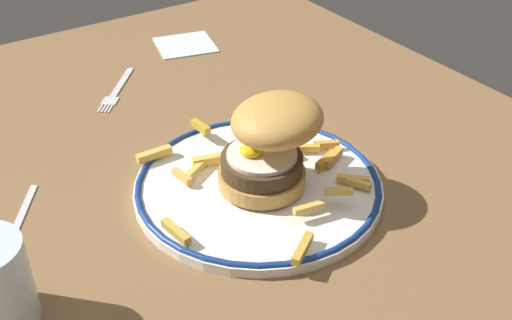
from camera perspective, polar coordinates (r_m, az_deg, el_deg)
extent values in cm
cube|color=brown|center=(75.88, 0.90, -4.63)|extent=(124.02, 89.09, 4.00)
cylinder|color=white|center=(75.22, 0.00, -2.52)|extent=(29.51, 29.51, 1.20)
torus|color=navy|center=(74.86, 0.00, -2.15)|extent=(29.11, 29.11, 0.80)
cylinder|color=#C38B43|center=(73.59, 0.29, -1.63)|extent=(10.24, 10.24, 1.80)
cylinder|color=#432E1C|center=(72.49, 0.30, -0.42)|extent=(9.50, 9.50, 1.99)
cylinder|color=white|center=(71.79, 0.30, 0.40)|extent=(8.11, 8.11, 0.50)
ellipsoid|color=yellow|center=(71.48, -0.46, 0.88)|extent=(2.60, 2.60, 1.40)
ellipsoid|color=#BF8A40|center=(70.41, 1.91, 3.66)|extent=(13.55, 13.82, 5.79)
cube|color=gold|center=(67.39, -7.24, -6.39)|extent=(4.45, 1.40, 0.87)
cube|color=gold|center=(78.74, 6.72, 0.41)|extent=(2.43, 3.95, 0.97)
cube|color=#EAB04C|center=(69.11, 4.77, -4.32)|extent=(1.33, 3.63, 0.71)
cube|color=gold|center=(82.63, 0.47, 2.41)|extent=(3.92, 3.26, 0.90)
cube|color=gold|center=(75.26, -6.70, -1.45)|extent=(3.23, 1.20, 0.79)
cube|color=#DEB851|center=(76.15, -5.52, -0.91)|extent=(2.92, 4.29, 0.75)
cube|color=gold|center=(70.65, 7.50, -2.82)|extent=(2.26, 3.04, 0.71)
cube|color=gold|center=(83.95, 2.49, 2.97)|extent=(2.99, 2.78, 0.98)
cube|color=gold|center=(65.03, 4.22, -7.95)|extent=(3.27, 4.31, 0.89)
cube|color=gold|center=(79.75, 2.63, 1.12)|extent=(3.50, 1.11, 1.00)
cube|color=gold|center=(80.05, 4.21, 1.09)|extent=(2.98, 4.06, 0.75)
cube|color=gold|center=(75.19, 8.75, -1.72)|extent=(3.22, 3.32, 0.72)
cube|color=#E8BA4C|center=(77.60, -4.39, 0.01)|extent=(1.97, 3.92, 0.99)
cube|color=gold|center=(82.63, -5.03, 3.02)|extent=(3.31, 1.29, 0.91)
cube|color=#EFB749|center=(79.48, -9.16, 0.54)|extent=(1.01, 4.56, 0.97)
cube|color=#C28B2A|center=(77.71, 6.51, -0.11)|extent=(2.32, 3.99, 0.92)
cube|color=gold|center=(81.00, 6.32, 1.42)|extent=(2.23, 3.32, 0.78)
cube|color=gold|center=(74.57, 9.21, -2.09)|extent=(3.06, 2.16, 0.76)
cube|color=silver|center=(101.66, -12.01, 6.90)|extent=(8.24, 7.27, 0.36)
cube|color=silver|center=(96.68, -13.03, 5.26)|extent=(3.25, 3.23, 0.32)
cube|color=silver|center=(94.63, -13.01, 4.60)|extent=(1.99, 1.76, 0.28)
cube|color=silver|center=(94.80, -13.29, 4.61)|extent=(1.99, 1.76, 0.28)
cube|color=silver|center=(94.96, -13.58, 4.62)|extent=(1.99, 1.76, 0.28)
cube|color=silver|center=(95.13, -13.86, 4.63)|extent=(1.99, 1.76, 0.28)
cube|color=silver|center=(77.56, -20.17, -4.07)|extent=(8.06, 5.44, 0.32)
ellipsoid|color=silver|center=(72.37, -21.62, -7.37)|extent=(4.43, 4.11, 0.90)
cube|color=silver|center=(113.04, -6.39, 10.33)|extent=(11.56, 11.77, 0.40)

